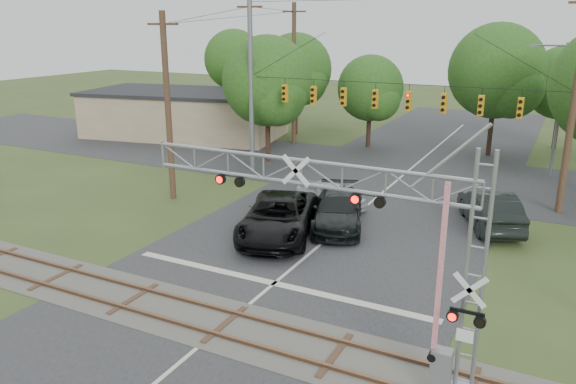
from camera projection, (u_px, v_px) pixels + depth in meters
The scene contains 14 objects.
ground at pixel (189, 356), 17.18m from camera, with size 160.00×160.00×0.00m, color #344821.
road_main at pixel (321, 245), 25.71m from camera, with size 14.00×90.00×0.02m, color #252527.
road_cross at pixel (405, 174), 37.64m from camera, with size 90.00×12.00×0.02m, color #252527.
railroad_track at pixel (225, 325), 18.88m from camera, with size 90.00×3.20×0.17m.
crossing_gantry at pixel (362, 234), 15.24m from camera, with size 10.26×0.89×6.93m.
traffic_signal_span at pixel (406, 97), 32.21m from camera, with size 19.34×0.36×11.50m.
pickup_black at pixel (278, 217), 26.54m from camera, with size 3.14×6.80×1.89m, color black.
car_dark at pixel (338, 210), 27.83m from camera, with size 2.37×5.82×1.69m, color black.
sedan_silver at pixel (331, 194), 30.73m from camera, with size 1.71×4.26×1.45m, color #B9BCC2.
suv_dark at pixel (490, 209), 27.72m from camera, with size 1.97×5.64×1.86m, color black.
commercial_building at pixel (185, 113), 49.90m from camera, with size 18.40×11.74×3.98m.
streetlight at pixel (556, 104), 35.40m from camera, with size 2.29×0.24×8.58m.
utility_poles at pixel (455, 90), 33.84m from camera, with size 25.32×29.72×12.79m.
treeline at pixel (433, 77), 43.26m from camera, with size 54.92×24.32×9.88m.
Camera 1 is at (9.50, -11.97, 9.80)m, focal length 35.00 mm.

